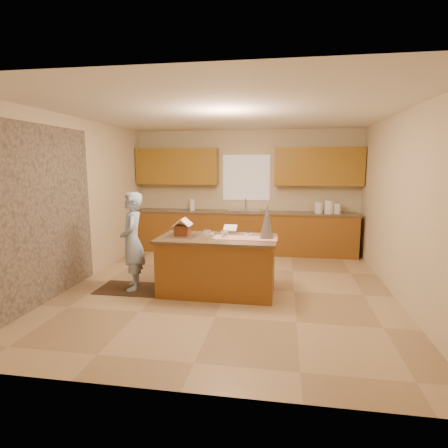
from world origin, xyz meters
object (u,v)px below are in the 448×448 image
(island_base, at_px, (217,266))
(tinsel_tree, at_px, (267,221))
(boy, at_px, (132,241))
(gingerbread_house, at_px, (183,229))

(island_base, bearing_deg, tinsel_tree, 3.67)
(island_base, xyz_separation_m, boy, (-1.33, -0.05, 0.36))
(boy, xyz_separation_m, gingerbread_house, (0.81, 0.01, 0.22))
(boy, relative_size, gingerbread_house, 5.71)
(gingerbread_house, bearing_deg, boy, -179.16)
(island_base, relative_size, tinsel_tree, 3.27)
(tinsel_tree, distance_m, gingerbread_house, 1.26)
(tinsel_tree, relative_size, boy, 0.34)
(tinsel_tree, xyz_separation_m, boy, (-2.06, -0.09, -0.35))
(island_base, distance_m, gingerbread_house, 0.78)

